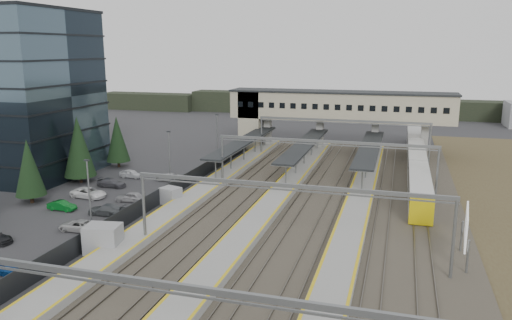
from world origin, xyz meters
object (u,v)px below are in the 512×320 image
(footbridge, at_px, (324,109))
(billboard, at_px, (466,228))
(relay_cabin_far, at_px, (171,196))
(train, at_px, (416,159))
(office_building, at_px, (2,93))
(relay_cabin_near, at_px, (103,239))

(footbridge, relative_size, billboard, 6.92)
(relay_cabin_far, relative_size, train, 0.05)
(relay_cabin_far, height_order, footbridge, footbridge)
(relay_cabin_far, distance_m, billboard, 33.84)
(relay_cabin_far, bearing_deg, footbridge, 70.95)
(office_building, distance_m, train, 63.75)
(office_building, bearing_deg, relay_cabin_far, -13.87)
(office_building, height_order, train, office_building)
(relay_cabin_near, distance_m, train, 50.78)
(footbridge, bearing_deg, office_building, -145.53)
(office_building, xyz_separation_m, footbridge, (43.70, 30.00, -4.26))
(relay_cabin_far, relative_size, footbridge, 0.07)
(relay_cabin_far, xyz_separation_m, footbridge, (12.98, 37.58, 6.90))
(footbridge, bearing_deg, relay_cabin_far, -109.05)
(relay_cabin_near, relative_size, relay_cabin_far, 1.29)
(billboard, bearing_deg, relay_cabin_far, 165.21)
(office_building, xyz_separation_m, relay_cabin_near, (31.26, -22.95, -10.87))
(relay_cabin_near, bearing_deg, billboard, 11.85)
(office_building, relative_size, train, 0.45)
(train, relative_size, billboard, 9.20)
(relay_cabin_near, height_order, train, train)
(train, xyz_separation_m, billboard, (3.37, -35.12, 1.48))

